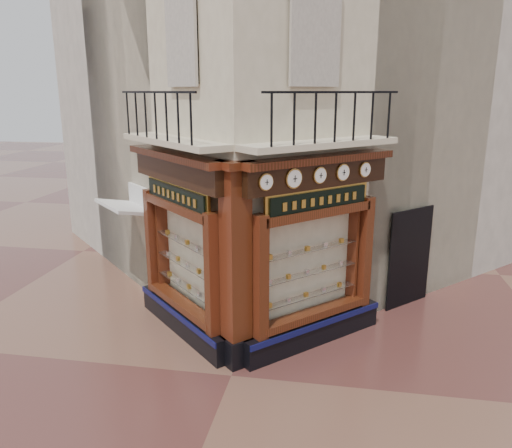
% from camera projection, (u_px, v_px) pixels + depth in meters
% --- Properties ---
extents(ground, '(80.00, 80.00, 0.00)m').
position_uv_depth(ground, '(231.00, 376.00, 9.35)').
color(ground, '#522B26').
rests_on(ground, ground).
extents(main_building, '(11.31, 11.31, 12.00)m').
position_uv_depth(main_building, '(278.00, 60.00, 13.67)').
color(main_building, beige).
rests_on(main_building, ground).
extents(neighbour_left, '(11.31, 11.31, 11.00)m').
position_uv_depth(neighbour_left, '(213.00, 81.00, 16.56)').
color(neighbour_left, beige).
rests_on(neighbour_left, ground).
extents(neighbour_right, '(11.31, 11.31, 11.00)m').
position_uv_depth(neighbour_right, '(365.00, 80.00, 15.74)').
color(neighbour_right, beige).
rests_on(neighbour_right, ground).
extents(shopfront_left, '(2.86, 2.86, 3.98)m').
position_uv_depth(shopfront_left, '(182.00, 247.00, 10.57)').
color(shopfront_left, black).
rests_on(shopfront_left, ground).
extents(shopfront_right, '(2.86, 2.86, 3.98)m').
position_uv_depth(shopfront_right, '(315.00, 254.00, 10.10)').
color(shopfront_right, black).
rests_on(shopfront_right, ground).
extents(corner_pilaster, '(0.85, 0.85, 3.98)m').
position_uv_depth(corner_pilaster, '(236.00, 269.00, 9.33)').
color(corner_pilaster, black).
rests_on(corner_pilaster, ground).
extents(balcony, '(5.94, 2.97, 1.03)m').
position_uv_depth(balcony, '(245.00, 142.00, 9.68)').
color(balcony, beige).
rests_on(balcony, ground).
extents(clock_a, '(0.25, 0.25, 0.31)m').
position_uv_depth(clock_a, '(266.00, 182.00, 8.77)').
color(clock_a, '#AB8139').
rests_on(clock_a, ground).
extents(clock_b, '(0.30, 0.30, 0.37)m').
position_uv_depth(clock_b, '(294.00, 179.00, 9.12)').
color(clock_b, '#AB8139').
rests_on(clock_b, ground).
extents(clock_c, '(0.26, 0.26, 0.32)m').
position_uv_depth(clock_c, '(320.00, 175.00, 9.47)').
color(clock_c, '#AB8139').
rests_on(clock_c, ground).
extents(clock_d, '(0.28, 0.28, 0.34)m').
position_uv_depth(clock_d, '(343.00, 172.00, 9.81)').
color(clock_d, '#AB8139').
rests_on(clock_d, ground).
extents(clock_e, '(0.26, 0.26, 0.31)m').
position_uv_depth(clock_e, '(365.00, 170.00, 10.16)').
color(clock_e, '#AB8139').
rests_on(clock_e, ground).
extents(awning, '(1.91, 1.91, 0.27)m').
position_uv_depth(awning, '(132.00, 298.00, 12.87)').
color(awning, silver).
rests_on(awning, ground).
extents(signboard_left, '(1.93, 1.93, 0.52)m').
position_uv_depth(signboard_left, '(176.00, 195.00, 10.24)').
color(signboard_left, gold).
rests_on(signboard_left, ground).
extents(signboard_right, '(1.90, 1.90, 0.51)m').
position_uv_depth(signboard_right, '(319.00, 200.00, 9.75)').
color(signboard_right, gold).
rests_on(signboard_right, ground).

